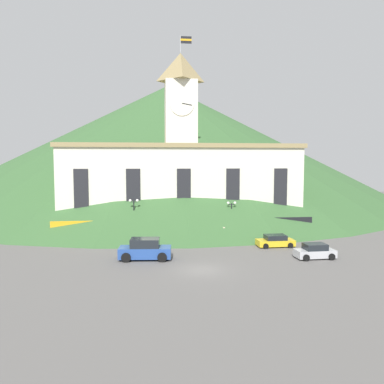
% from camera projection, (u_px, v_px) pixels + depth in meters
% --- Properties ---
extents(ground_plane, '(160.00, 160.00, 0.00)m').
position_uv_depth(ground_plane, '(202.00, 270.00, 33.39)').
color(ground_plane, '#605E5B').
extents(civic_building, '(34.34, 10.16, 27.62)m').
position_uv_depth(civic_building, '(181.00, 180.00, 55.10)').
color(civic_building, silver).
rests_on(civic_building, ground).
extents(banner_fence, '(33.40, 0.12, 2.37)m').
position_uv_depth(banner_fence, '(186.00, 228.00, 47.56)').
color(banner_fence, gold).
rests_on(banner_fence, ground).
extents(hillside_backdrop, '(111.32, 111.32, 28.69)m').
position_uv_depth(hillside_backdrop, '(167.00, 143.00, 95.58)').
color(hillside_backdrop, '#386033').
rests_on(hillside_backdrop, ground).
extents(street_lamp_far_right, '(1.26, 0.36, 4.87)m').
position_uv_depth(street_lamp_far_right, '(134.00, 209.00, 47.86)').
color(street_lamp_far_right, black).
rests_on(street_lamp_far_right, ground).
extents(street_lamp_left, '(1.26, 0.36, 4.40)m').
position_uv_depth(street_lamp_left, '(231.00, 210.00, 49.32)').
color(street_lamp_left, black).
rests_on(street_lamp_left, ground).
extents(car_blue_van, '(5.25, 2.73, 2.10)m').
position_uv_depth(car_blue_van, '(145.00, 250.00, 36.92)').
color(car_blue_van, '#284C99').
rests_on(car_blue_van, ground).
extents(car_silver_hatch, '(3.95, 2.12, 1.50)m').
position_uv_depth(car_silver_hatch, '(315.00, 252.00, 37.34)').
color(car_silver_hatch, '#B7B7BC').
rests_on(car_silver_hatch, ground).
extents(car_yellow_coupe, '(4.23, 2.19, 1.35)m').
position_uv_depth(car_yellow_coupe, '(275.00, 241.00, 42.56)').
color(car_yellow_coupe, yellow).
rests_on(car_yellow_coupe, ground).
extents(pedestrian, '(0.48, 0.48, 1.70)m').
position_uv_depth(pedestrian, '(224.00, 233.00, 45.63)').
color(pedestrian, '#4C4C4C').
rests_on(pedestrian, ground).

